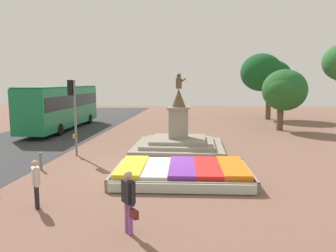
{
  "coord_description": "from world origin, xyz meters",
  "views": [
    {
      "loc": [
        1.93,
        -14.31,
        3.92
      ],
      "look_at": [
        0.43,
        2.48,
        1.65
      ],
      "focal_mm": 35.0,
      "sensor_mm": 36.0,
      "label": 1
    }
  ],
  "objects": [
    {
      "name": "ground_plane",
      "position": [
        0.0,
        0.0,
        0.0
      ],
      "size": [
        80.28,
        80.28,
        0.0
      ],
      "primitive_type": "plane",
      "color": "brown"
    },
    {
      "name": "kerb_bollard_mid_b",
      "position": [
        -5.01,
        -0.59,
        0.43
      ],
      "size": [
        0.13,
        0.13,
        0.82
      ],
      "color": "slate",
      "rests_on": "ground_plane"
    },
    {
      "name": "pedestrian_near_planter",
      "position": [
        -3.03,
        -4.89,
        0.87
      ],
      "size": [
        0.39,
        0.5,
        1.53
      ],
      "color": "black",
      "rests_on": "ground_plane"
    },
    {
      "name": "park_tree_behind_statue",
      "position": [
        8.89,
        12.6,
        3.34
      ],
      "size": [
        3.53,
        3.71,
        4.95
      ],
      "color": "brown",
      "rests_on": "ground_plane"
    },
    {
      "name": "city_bus",
      "position": [
        -9.26,
        11.91,
        2.05
      ],
      "size": [
        2.54,
        11.87,
        3.58
      ],
      "color": "#197A47",
      "rests_on": "ground_plane"
    },
    {
      "name": "park_tree_far_left",
      "position": [
        9.08,
        21.67,
        4.8
      ],
      "size": [
        5.39,
        4.78,
        6.93
      ],
      "color": "brown",
      "rests_on": "ground_plane"
    },
    {
      "name": "pedestrian_with_handbag",
      "position": [
        0.2,
        -6.36,
        0.94
      ],
      "size": [
        0.53,
        0.61,
        1.68
      ],
      "color": "#8C4C99",
      "rests_on": "ground_plane"
    },
    {
      "name": "statue_monument",
      "position": [
        0.83,
        5.16,
        0.63
      ],
      "size": [
        5.25,
        5.25,
        4.44
      ],
      "color": "gray",
      "rests_on": "ground_plane"
    },
    {
      "name": "traffic_light_mid_block",
      "position": [
        -4.59,
        2.38,
        2.76
      ],
      "size": [
        0.41,
        0.29,
        4.03
      ],
      "color": "slate",
      "rests_on": "ground_plane"
    },
    {
      "name": "flower_planter",
      "position": [
        1.37,
        -1.44,
        0.28
      ],
      "size": [
        5.63,
        3.9,
        0.61
      ],
      "color": "#38281C",
      "rests_on": "ground_plane"
    }
  ]
}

